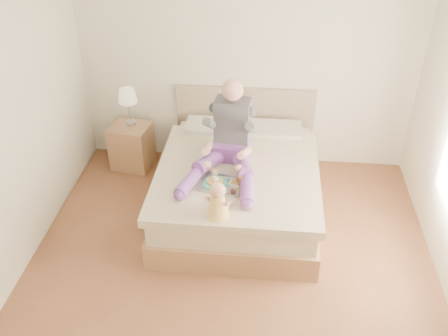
# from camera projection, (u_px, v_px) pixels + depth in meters

# --- Properties ---
(room) EXTENTS (4.02, 4.22, 2.71)m
(room) POSITION_uv_depth(u_px,v_px,m) (241.00, 139.00, 3.99)
(room) COLOR brown
(room) RESTS_ON ground
(bed) EXTENTS (1.70, 2.18, 1.00)m
(bed) POSITION_uv_depth(u_px,v_px,m) (239.00, 182.00, 5.55)
(bed) COLOR olive
(bed) RESTS_ON ground
(nightstand) EXTENTS (0.53, 0.48, 0.57)m
(nightstand) POSITION_uv_depth(u_px,v_px,m) (132.00, 146.00, 6.25)
(nightstand) COLOR olive
(nightstand) RESTS_ON ground
(lamp) EXTENTS (0.23, 0.23, 0.47)m
(lamp) POSITION_uv_depth(u_px,v_px,m) (128.00, 98.00, 5.93)
(lamp) COLOR #B3B6BA
(lamp) RESTS_ON nightstand
(adult) EXTENTS (0.77, 1.14, 0.92)m
(adult) POSITION_uv_depth(u_px,v_px,m) (229.00, 142.00, 5.18)
(adult) COLOR #6D3B94
(adult) RESTS_ON bed
(tray) EXTENTS (0.48, 0.41, 0.12)m
(tray) POSITION_uv_depth(u_px,v_px,m) (223.00, 183.00, 4.98)
(tray) COLOR #B3B6BA
(tray) RESTS_ON bed
(baby) EXTENTS (0.25, 0.32, 0.36)m
(baby) POSITION_uv_depth(u_px,v_px,m) (218.00, 202.00, 4.53)
(baby) COLOR #FBCF4F
(baby) RESTS_ON bed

